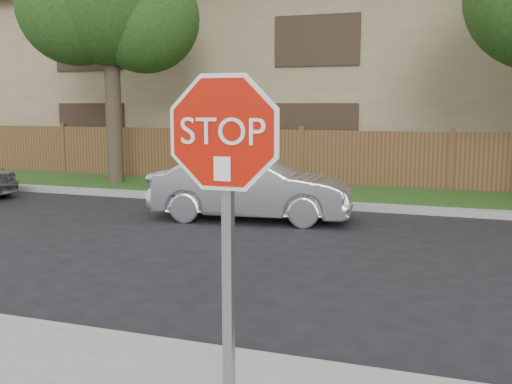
% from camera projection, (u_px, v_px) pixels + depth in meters
% --- Properties ---
extents(ground, '(90.00, 90.00, 0.00)m').
position_uv_depth(ground, '(410.00, 384.00, 5.02)').
color(ground, black).
rests_on(ground, ground).
extents(far_curb, '(70.00, 0.30, 0.15)m').
position_uv_depth(far_curb, '(445.00, 212.00, 12.61)').
color(far_curb, gray).
rests_on(far_curb, ground).
extents(grass_strip, '(70.00, 3.00, 0.12)m').
position_uv_depth(grass_strip, '(448.00, 200.00, 14.15)').
color(grass_strip, '#1E4714').
rests_on(grass_strip, ground).
extents(fence, '(70.00, 0.12, 1.60)m').
position_uv_depth(fence, '(451.00, 163.00, 15.54)').
color(fence, '#522F1C').
rests_on(fence, ground).
extents(apartment_building, '(35.20, 9.20, 7.20)m').
position_uv_depth(apartment_building, '(459.00, 68.00, 20.37)').
color(apartment_building, '#8A7955').
rests_on(apartment_building, ground).
extents(stop_sign, '(1.01, 0.13, 2.55)m').
position_uv_depth(stop_sign, '(225.00, 184.00, 3.71)').
color(stop_sign, gray).
rests_on(stop_sign, sidewalk_near).
extents(sedan_left, '(4.15, 1.88, 1.32)m').
position_uv_depth(sedan_left, '(251.00, 187.00, 12.03)').
color(sedan_left, '#B8B8BD').
rests_on(sedan_left, ground).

